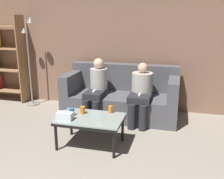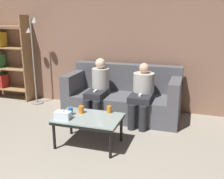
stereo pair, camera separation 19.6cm
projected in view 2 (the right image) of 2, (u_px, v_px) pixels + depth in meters
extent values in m
cube|color=#8C6651|center=(131.00, 42.00, 4.97)|extent=(12.00, 0.06, 2.60)
cube|color=#515156|center=(122.00, 105.00, 4.74)|extent=(2.02, 0.87, 0.42)
cube|color=#515156|center=(127.00, 77.00, 4.93)|extent=(2.02, 0.20, 0.49)
cube|color=#515156|center=(75.00, 81.00, 4.91)|extent=(0.18, 0.87, 0.35)
cube|color=#515156|center=(176.00, 89.00, 4.37)|extent=(0.18, 0.87, 0.35)
cube|color=#8C9E99|center=(88.00, 117.00, 3.63)|extent=(0.91, 0.61, 0.02)
cube|color=black|center=(88.00, 119.00, 3.63)|extent=(0.89, 0.60, 0.04)
cylinder|color=black|center=(54.00, 137.00, 3.57)|extent=(0.04, 0.04, 0.37)
cylinder|color=black|center=(110.00, 145.00, 3.34)|extent=(0.04, 0.04, 0.37)
cylinder|color=black|center=(71.00, 123.00, 4.04)|extent=(0.04, 0.04, 0.37)
cylinder|color=black|center=(121.00, 129.00, 3.80)|extent=(0.04, 0.04, 0.37)
cylinder|color=orange|center=(81.00, 110.00, 3.75)|extent=(0.07, 0.07, 0.11)
cylinder|color=#3372BF|center=(70.00, 111.00, 3.69)|extent=(0.07, 0.07, 0.11)
cylinder|color=orange|center=(109.00, 109.00, 3.76)|extent=(0.07, 0.07, 0.10)
cube|color=silver|center=(63.00, 115.00, 3.55)|extent=(0.22, 0.12, 0.10)
sphere|color=white|center=(63.00, 111.00, 3.54)|extent=(0.04, 0.04, 0.04)
cube|color=#9E754C|center=(27.00, 59.00, 5.50)|extent=(0.02, 0.32, 1.80)
cube|color=#9E754C|center=(13.00, 88.00, 5.81)|extent=(0.90, 0.32, 0.02)
cube|color=#38844C|center=(0.00, 80.00, 5.86)|extent=(0.06, 0.24, 0.34)
cube|color=red|center=(3.00, 81.00, 5.84)|extent=(0.06, 0.24, 0.28)
cube|color=red|center=(5.00, 81.00, 5.83)|extent=(0.03, 0.24, 0.28)
cube|color=#9E754C|center=(11.00, 69.00, 5.69)|extent=(0.90, 0.32, 0.02)
cube|color=#38844C|center=(1.00, 61.00, 5.72)|extent=(0.05, 0.24, 0.29)
cube|color=#9E754C|center=(8.00, 48.00, 5.57)|extent=(0.90, 0.32, 0.02)
cube|color=#33569E|center=(0.00, 41.00, 5.59)|extent=(0.05, 0.24, 0.27)
cube|color=gold|center=(2.00, 40.00, 5.57)|extent=(0.06, 0.24, 0.31)
cube|color=#9E754C|center=(6.00, 26.00, 5.45)|extent=(0.90, 0.32, 0.02)
cylinder|color=gray|center=(37.00, 103.00, 5.53)|extent=(0.26, 0.26, 0.02)
cylinder|color=gray|center=(34.00, 62.00, 5.30)|extent=(0.03, 0.03, 1.76)
cone|color=gray|center=(35.00, 20.00, 5.04)|extent=(0.14, 0.14, 0.12)
cone|color=gray|center=(29.00, 30.00, 5.19)|extent=(0.12, 0.12, 0.10)
cylinder|color=#28282D|center=(87.00, 112.00, 4.42)|extent=(0.13, 0.13, 0.42)
cylinder|color=#28282D|center=(97.00, 113.00, 4.37)|extent=(0.13, 0.13, 0.42)
cube|color=#28282D|center=(96.00, 94.00, 4.54)|extent=(0.31, 0.45, 0.10)
cylinder|color=#B7B2A8|center=(101.00, 81.00, 4.69)|extent=(0.31, 0.31, 0.46)
sphere|color=beige|center=(100.00, 63.00, 4.61)|extent=(0.18, 0.18, 0.18)
cube|color=white|center=(95.00, 91.00, 4.48)|extent=(0.04, 0.12, 0.02)
cylinder|color=#28282D|center=(132.00, 117.00, 4.19)|extent=(0.13, 0.13, 0.42)
cylinder|color=#28282D|center=(143.00, 118.00, 4.14)|extent=(0.13, 0.13, 0.42)
cube|color=#28282D|center=(141.00, 98.00, 4.30)|extent=(0.36, 0.45, 0.10)
cylinder|color=#B7B2A8|center=(144.00, 85.00, 4.47)|extent=(0.36, 0.36, 0.42)
sphere|color=#DBAD89|center=(144.00, 68.00, 4.39)|extent=(0.17, 0.17, 0.17)
cube|color=white|center=(140.00, 95.00, 4.25)|extent=(0.04, 0.12, 0.02)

